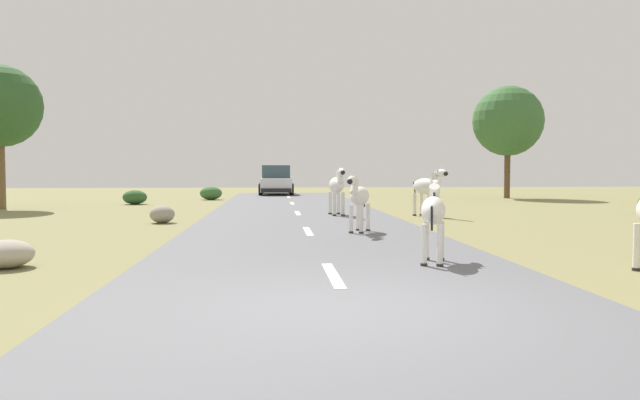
# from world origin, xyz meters

# --- Properties ---
(ground_plane) EXTENTS (90.00, 90.00, 0.00)m
(ground_plane) POSITION_xyz_m (0.00, 0.00, 0.00)
(ground_plane) COLOR olive
(road) EXTENTS (6.00, 64.00, 0.05)m
(road) POSITION_xyz_m (-0.02, 0.00, 0.03)
(road) COLOR slate
(road) RESTS_ON ground_plane
(lane_markings) EXTENTS (0.16, 56.00, 0.01)m
(lane_markings) POSITION_xyz_m (-0.02, -1.00, 0.05)
(lane_markings) COLOR silver
(lane_markings) RESTS_ON road
(zebra_0) EXTENTS (0.55, 1.70, 1.61)m
(zebra_0) POSITION_xyz_m (1.22, 13.00, 1.01)
(zebra_0) COLOR silver
(zebra_0) RESTS_ON road
(zebra_1) EXTENTS (0.81, 1.40, 1.40)m
(zebra_1) POSITION_xyz_m (1.16, 7.67, 0.89)
(zebra_1) COLOR silver
(zebra_1) RESTS_ON road
(zebra_2) EXTENTS (0.96, 1.61, 1.62)m
(zebra_2) POSITION_xyz_m (4.15, 12.83, 0.97)
(zebra_2) COLOR silver
(zebra_2) RESTS_ON ground_plane
(zebra_3) EXTENTS (0.68, 1.41, 1.37)m
(zebra_3) POSITION_xyz_m (1.70, 3.03, 0.87)
(zebra_3) COLOR silver
(zebra_3) RESTS_ON road
(car_0) EXTENTS (2.03, 4.34, 1.74)m
(car_0) POSITION_xyz_m (-0.68, 29.65, 0.85)
(car_0) COLOR silver
(car_0) RESTS_ON road
(tree_2) EXTENTS (3.73, 3.73, 6.00)m
(tree_2) POSITION_xyz_m (11.69, 24.94, 4.12)
(tree_2) COLOR brown
(tree_2) RESTS_ON ground_plane
(bush_1) EXTENTS (1.05, 0.94, 0.63)m
(bush_1) POSITION_xyz_m (-6.95, 20.62, 0.31)
(bush_1) COLOR #2D5628
(bush_1) RESTS_ON ground_plane
(bush_2) EXTENTS (1.12, 1.01, 0.67)m
(bush_2) POSITION_xyz_m (-4.01, 24.45, 0.34)
(bush_2) COLOR #386633
(bush_2) RESTS_ON ground_plane
(rock_1) EXTENTS (0.70, 0.73, 0.51)m
(rock_1) POSITION_xyz_m (-4.03, 11.10, 0.25)
(rock_1) COLOR gray
(rock_1) RESTS_ON ground_plane
(rock_2) EXTENTS (0.83, 0.82, 0.44)m
(rock_2) POSITION_xyz_m (-5.02, 3.30, 0.22)
(rock_2) COLOR #A89E8C
(rock_2) RESTS_ON ground_plane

